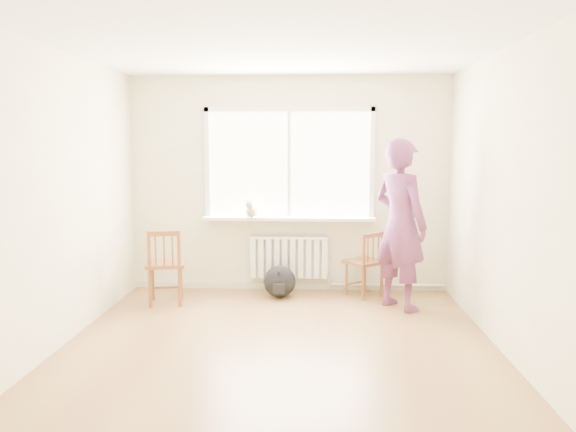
# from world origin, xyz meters

# --- Properties ---
(floor) EXTENTS (4.50, 4.50, 0.00)m
(floor) POSITION_xyz_m (0.00, 0.00, 0.00)
(floor) COLOR olive
(floor) RESTS_ON ground
(ceiling) EXTENTS (4.50, 4.50, 0.00)m
(ceiling) POSITION_xyz_m (0.00, 0.00, 2.70)
(ceiling) COLOR white
(ceiling) RESTS_ON back_wall
(back_wall) EXTENTS (4.00, 0.01, 2.70)m
(back_wall) POSITION_xyz_m (0.00, 2.25, 1.35)
(back_wall) COLOR beige
(back_wall) RESTS_ON ground
(window) EXTENTS (2.12, 0.05, 1.42)m
(window) POSITION_xyz_m (0.00, 2.22, 1.66)
(window) COLOR white
(window) RESTS_ON back_wall
(windowsill) EXTENTS (2.15, 0.22, 0.04)m
(windowsill) POSITION_xyz_m (0.00, 2.14, 0.93)
(windowsill) COLOR white
(windowsill) RESTS_ON back_wall
(radiator) EXTENTS (1.00, 0.12, 0.55)m
(radiator) POSITION_xyz_m (0.00, 2.16, 0.44)
(radiator) COLOR white
(radiator) RESTS_ON back_wall
(heating_pipe) EXTENTS (1.40, 0.04, 0.04)m
(heating_pipe) POSITION_xyz_m (1.25, 2.19, 0.08)
(heating_pipe) COLOR silver
(heating_pipe) RESTS_ON back_wall
(baseboard) EXTENTS (4.00, 0.03, 0.08)m
(baseboard) POSITION_xyz_m (0.00, 2.23, 0.04)
(baseboard) COLOR beige
(baseboard) RESTS_ON ground
(chair_left) EXTENTS (0.51, 0.49, 0.88)m
(chair_left) POSITION_xyz_m (-1.40, 1.47, 0.45)
(chair_left) COLOR brown
(chair_left) RESTS_ON floor
(chair_right) EXTENTS (0.55, 0.54, 0.81)m
(chair_right) POSITION_xyz_m (0.96, 1.91, 0.41)
(chair_right) COLOR brown
(chair_right) RESTS_ON floor
(person) EXTENTS (0.80, 0.83, 1.92)m
(person) POSITION_xyz_m (1.28, 1.45, 0.96)
(person) COLOR #C34145
(person) RESTS_ON floor
(cat) EXTENTS (0.19, 0.36, 0.24)m
(cat) POSITION_xyz_m (-0.46, 2.06, 1.05)
(cat) COLOR #CAB589
(cat) RESTS_ON windowsill
(backpack) EXTENTS (0.46, 0.39, 0.39)m
(backpack) POSITION_xyz_m (-0.10, 1.84, 0.20)
(backpack) COLOR black
(backpack) RESTS_ON floor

